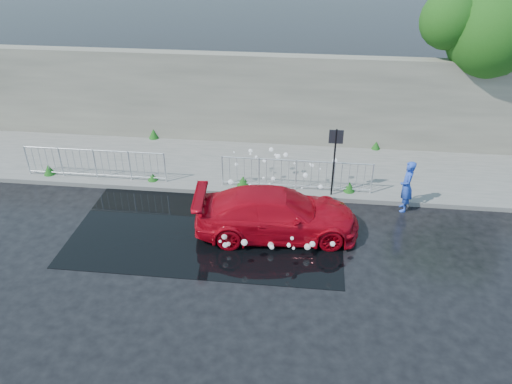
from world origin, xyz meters
TOP-DOWN VIEW (x-y plane):
  - ground at (0.00, 0.00)m, footprint 90.00×90.00m
  - pavement at (0.00, 5.00)m, footprint 30.00×4.00m
  - curb at (0.00, 3.00)m, footprint 30.00×0.25m
  - retaining_wall at (0.00, 7.20)m, footprint 30.00×0.60m
  - puddle at (0.50, 1.00)m, footprint 8.00×5.00m
  - sign_post at (4.20, 3.10)m, footprint 0.45×0.06m
  - tree at (9.62, 7.41)m, footprint 5.20×3.17m
  - railing_left at (-4.00, 3.35)m, footprint 5.05×0.05m
  - railing_right at (3.00, 3.35)m, footprint 5.05×0.05m
  - weeds at (-0.26, 4.58)m, footprint 12.17×3.93m
  - water_spray at (2.52, 1.96)m, footprint 3.59×5.66m
  - red_car at (2.55, 0.88)m, footprint 4.96×2.41m
  - person at (6.50, 2.68)m, footprint 0.45×0.65m

SIDE VIEW (x-z plane):
  - ground at x=0.00m, z-range 0.00..0.00m
  - puddle at x=0.50m, z-range 0.00..0.01m
  - pavement at x=0.00m, z-range 0.00..0.15m
  - curb at x=0.00m, z-range 0.00..0.16m
  - weeds at x=-0.26m, z-range 0.13..0.53m
  - water_spray at x=2.52m, z-range 0.16..1.22m
  - red_car at x=2.55m, z-range 0.00..1.39m
  - railing_left at x=-4.00m, z-range 0.19..1.29m
  - railing_right at x=3.00m, z-range 0.19..1.29m
  - person at x=6.50m, z-range 0.00..1.71m
  - sign_post at x=4.20m, z-range 0.47..2.97m
  - retaining_wall at x=0.00m, z-range 0.15..3.65m
  - tree at x=9.62m, z-range 1.60..7.97m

